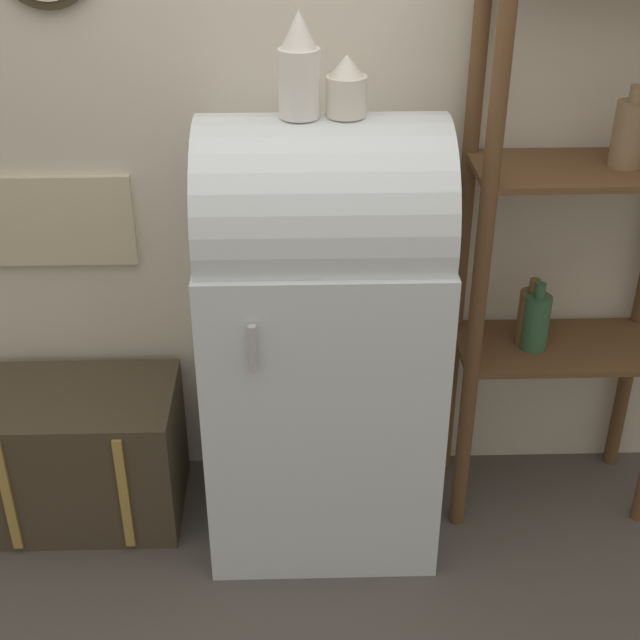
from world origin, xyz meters
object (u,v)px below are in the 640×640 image
(refrigerator, at_px, (322,333))
(vase_center, at_px, (347,87))
(suitcase_trunk, at_px, (80,453))
(vase_left, at_px, (299,68))

(refrigerator, height_order, vase_center, vase_center)
(suitcase_trunk, xyz_separation_m, vase_left, (0.76, -0.06, 1.31))
(vase_left, bearing_deg, vase_center, 2.93)
(vase_left, height_order, vase_center, vase_left)
(refrigerator, bearing_deg, vase_left, -177.39)
(vase_center, bearing_deg, vase_left, -177.07)
(suitcase_trunk, xyz_separation_m, vase_center, (0.89, -0.05, 1.25))
(suitcase_trunk, height_order, vase_center, vase_center)
(suitcase_trunk, bearing_deg, vase_center, -3.21)
(refrigerator, xyz_separation_m, suitcase_trunk, (-0.82, 0.05, -0.49))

